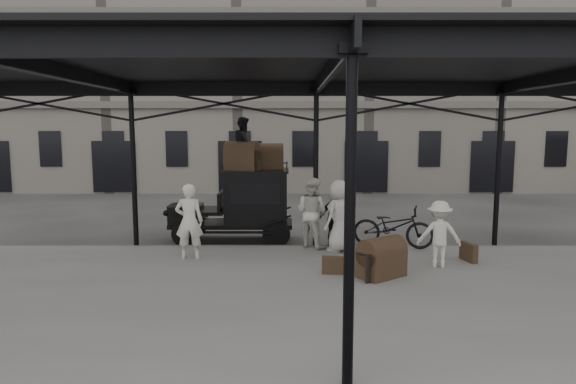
# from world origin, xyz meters

# --- Properties ---
(ground) EXTENTS (120.00, 120.00, 0.00)m
(ground) POSITION_xyz_m (0.00, 0.00, 0.00)
(ground) COLOR #383533
(ground) RESTS_ON ground
(platform) EXTENTS (28.00, 8.00, 0.15)m
(platform) POSITION_xyz_m (0.00, -2.00, 0.07)
(platform) COLOR slate
(platform) RESTS_ON ground
(canopy) EXTENTS (22.50, 9.00, 4.74)m
(canopy) POSITION_xyz_m (0.00, -1.72, 4.60)
(canopy) COLOR black
(canopy) RESTS_ON ground
(building_frontage) EXTENTS (64.00, 8.00, 14.00)m
(building_frontage) POSITION_xyz_m (0.00, 18.00, 7.00)
(building_frontage) COLOR slate
(building_frontage) RESTS_ON ground
(taxi) EXTENTS (3.65, 1.55, 2.18)m
(taxi) POSITION_xyz_m (-2.02, 3.08, 1.20)
(taxi) COLOR black
(taxi) RESTS_ON ground
(porter_left) EXTENTS (0.71, 0.49, 1.89)m
(porter_left) POSITION_xyz_m (-3.23, 0.58, 1.10)
(porter_left) COLOR silver
(porter_left) RESTS_ON platform
(porter_midleft) EXTENTS (1.19, 1.15, 1.93)m
(porter_midleft) POSITION_xyz_m (-0.11, 1.80, 1.11)
(porter_midleft) COLOR silver
(porter_midleft) RESTS_ON platform
(porter_centre) EXTENTS (1.09, 1.08, 1.90)m
(porter_centre) POSITION_xyz_m (0.60, 1.32, 1.10)
(porter_centre) COLOR #BDB6AC
(porter_centre) RESTS_ON platform
(porter_official) EXTENTS (0.98, 0.81, 1.57)m
(porter_official) POSITION_xyz_m (0.52, 1.80, 0.93)
(porter_official) COLOR black
(porter_official) RESTS_ON platform
(porter_right) EXTENTS (1.08, 0.70, 1.57)m
(porter_right) POSITION_xyz_m (2.80, -0.18, 0.94)
(porter_right) COLOR silver
(porter_right) RESTS_ON platform
(bicycle) EXTENTS (2.31, 1.40, 1.15)m
(bicycle) POSITION_xyz_m (2.11, 1.80, 0.72)
(bicycle) COLOR black
(bicycle) RESTS_ON platform
(porter_roof) EXTENTS (0.60, 0.76, 1.54)m
(porter_roof) POSITION_xyz_m (-2.05, 2.98, 2.95)
(porter_roof) COLOR black
(porter_roof) RESTS_ON taxi
(steamer_trunk_roof_near) EXTENTS (1.07, 0.82, 0.70)m
(steamer_trunk_roof_near) POSITION_xyz_m (-2.10, 2.83, 2.53)
(steamer_trunk_roof_near) COLOR #40321D
(steamer_trunk_roof_near) RESTS_ON taxi
(steamer_trunk_roof_far) EXTENTS (0.90, 0.60, 0.64)m
(steamer_trunk_roof_far) POSITION_xyz_m (-1.35, 3.28, 2.50)
(steamer_trunk_roof_far) COLOR #40321D
(steamer_trunk_roof_far) RESTS_ON taxi
(steamer_trunk_platform) EXTENTS (1.18, 1.10, 0.74)m
(steamer_trunk_platform) POSITION_xyz_m (1.29, -1.01, 0.52)
(steamer_trunk_platform) COLOR #40321D
(steamer_trunk_platform) RESTS_ON platform
(wicker_hamper) EXTENTS (0.68, 0.56, 0.50)m
(wicker_hamper) POSITION_xyz_m (0.67, 1.48, 0.40)
(wicker_hamper) COLOR olive
(wicker_hamper) RESTS_ON platform
(suitcase_upright) EXTENTS (0.28, 0.62, 0.45)m
(suitcase_upright) POSITION_xyz_m (3.69, 0.32, 0.38)
(suitcase_upright) COLOR #40321D
(suitcase_upright) RESTS_ON platform
(suitcase_flat) EXTENTS (0.61, 0.21, 0.40)m
(suitcase_flat) POSITION_xyz_m (0.30, -0.80, 0.35)
(suitcase_flat) COLOR #40321D
(suitcase_flat) RESTS_ON platform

